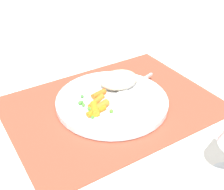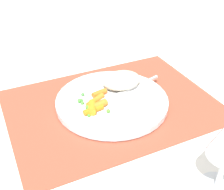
{
  "view_description": "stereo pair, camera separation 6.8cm",
  "coord_description": "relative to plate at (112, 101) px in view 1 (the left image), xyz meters",
  "views": [
    {
      "loc": [
        0.31,
        0.49,
        0.42
      ],
      "look_at": [
        0.0,
        0.0,
        0.03
      ],
      "focal_mm": 47.77,
      "sensor_mm": 36.0,
      "label": 1
    },
    {
      "loc": [
        0.25,
        0.52,
        0.42
      ],
      "look_at": [
        0.0,
        0.0,
        0.03
      ],
      "focal_mm": 47.77,
      "sensor_mm": 36.0,
      "label": 2
    }
  ],
  "objects": [
    {
      "name": "plate",
      "position": [
        0.0,
        0.0,
        0.0
      ],
      "size": [
        0.27,
        0.27,
        0.02
      ],
      "primitive_type": "cylinder",
      "color": "white",
      "rests_on": "placemat"
    },
    {
      "name": "carrot_portion",
      "position": [
        0.05,
        0.01,
        0.02
      ],
      "size": [
        0.08,
        0.08,
        0.02
      ],
      "color": "orange",
      "rests_on": "plate"
    },
    {
      "name": "pea_scatter",
      "position": [
        0.05,
        -0.01,
        0.01
      ],
      "size": [
        0.07,
        0.09,
        0.01
      ],
      "color": "green",
      "rests_on": "plate"
    },
    {
      "name": "placemat",
      "position": [
        0.0,
        0.0,
        -0.01
      ],
      "size": [
        0.48,
        0.36,
        0.01
      ],
      "primitive_type": "cube",
      "color": "#9E4733",
      "rests_on": "ground_plane"
    },
    {
      "name": "ground_plane",
      "position": [
        0.0,
        0.0,
        -0.01
      ],
      "size": [
        2.4,
        2.4,
        0.0
      ],
      "primitive_type": "plane",
      "color": "white"
    },
    {
      "name": "fork",
      "position": [
        -0.03,
        -0.01,
        0.01
      ],
      "size": [
        0.2,
        0.06,
        0.01
      ],
      "color": "#BCBCBC",
      "rests_on": "plate"
    },
    {
      "name": "rice_mound",
      "position": [
        -0.04,
        -0.04,
        0.03
      ],
      "size": [
        0.1,
        0.08,
        0.04
      ],
      "primitive_type": "ellipsoid",
      "color": "beige",
      "rests_on": "plate"
    }
  ]
}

